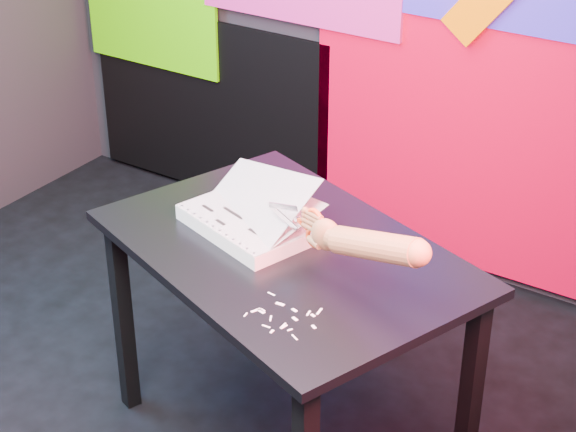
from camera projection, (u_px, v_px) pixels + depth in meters
The scene contains 7 objects.
room at pixel (88, 35), 2.59m from camera, with size 3.01×3.01×2.71m.
backdrop at pixel (365, 34), 3.82m from camera, with size 2.88×0.05×2.08m.
work_table at pixel (286, 277), 2.83m from camera, with size 1.28×1.06×0.75m.
printout_stack at pixel (253, 220), 2.87m from camera, with size 0.46×0.39×0.21m.
scissors at pixel (310, 226), 2.63m from camera, with size 0.21×0.06×0.12m.
hand_forearm at pixel (367, 244), 2.48m from camera, with size 0.42×0.15×0.17m.
paper_clippings at pixel (283, 316), 2.48m from camera, with size 0.20×0.16×0.00m.
Camera 1 is at (1.81, -1.80, 2.19)m, focal length 60.00 mm.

